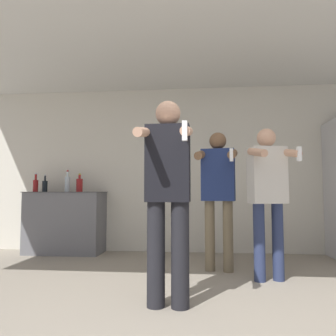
% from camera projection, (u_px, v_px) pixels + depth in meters
% --- Properties ---
extents(wall_back, '(7.00, 0.06, 2.55)m').
position_uv_depth(wall_back, '(195.00, 169.00, 5.10)').
color(wall_back, beige).
rests_on(wall_back, ground_plane).
extents(ceiling_slab, '(7.00, 3.57, 0.05)m').
position_uv_depth(ceiling_slab, '(192.00, 43.00, 3.65)').
color(ceiling_slab, silver).
rests_on(ceiling_slab, wall_back).
extents(counter, '(1.16, 0.54, 0.92)m').
position_uv_depth(counter, '(65.00, 222.00, 4.95)').
color(counter, slate).
rests_on(counter, ground_plane).
extents(bottle_tall_gin, '(0.10, 0.10, 0.28)m').
position_uv_depth(bottle_tall_gin, '(79.00, 185.00, 4.95)').
color(bottle_tall_gin, maroon).
rests_on(bottle_tall_gin, counter).
extents(bottle_green_wine, '(0.08, 0.08, 0.33)m').
position_uv_depth(bottle_green_wine, '(67.00, 183.00, 4.97)').
color(bottle_green_wine, silver).
rests_on(bottle_green_wine, counter).
extents(bottle_brown_liquor, '(0.08, 0.08, 0.27)m').
position_uv_depth(bottle_brown_liquor, '(45.00, 186.00, 5.00)').
color(bottle_brown_liquor, black).
rests_on(bottle_brown_liquor, counter).
extents(bottle_clear_vodka, '(0.08, 0.08, 0.29)m').
position_uv_depth(bottle_clear_vodka, '(36.00, 185.00, 5.02)').
color(bottle_clear_vodka, maroon).
rests_on(bottle_clear_vodka, counter).
extents(person_woman_foreground, '(0.42, 0.52, 1.67)m').
position_uv_depth(person_woman_foreground, '(168.00, 191.00, 2.65)').
color(person_woman_foreground, black).
rests_on(person_woman_foreground, ground_plane).
extents(person_man_side, '(0.50, 0.52, 1.59)m').
position_uv_depth(person_man_side, '(268.00, 189.00, 3.43)').
color(person_man_side, navy).
rests_on(person_man_side, ground_plane).
extents(person_spectator_back, '(0.51, 0.50, 1.62)m').
position_uv_depth(person_spectator_back, '(218.00, 186.00, 3.84)').
color(person_spectator_back, '#75664C').
rests_on(person_spectator_back, ground_plane).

